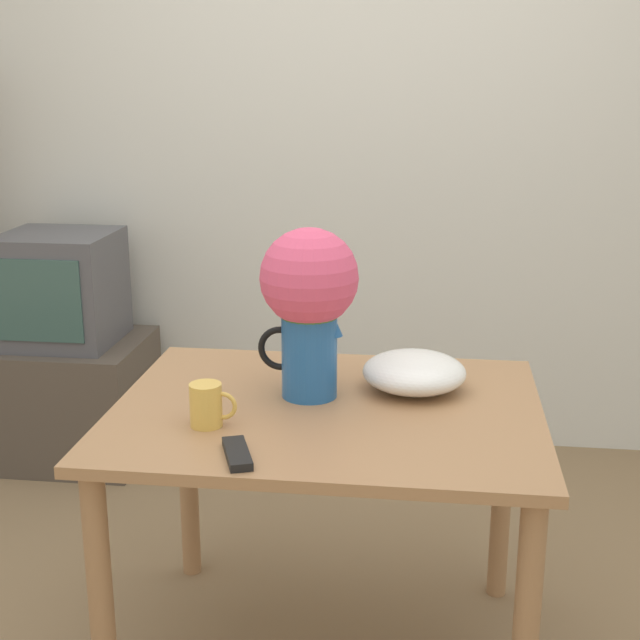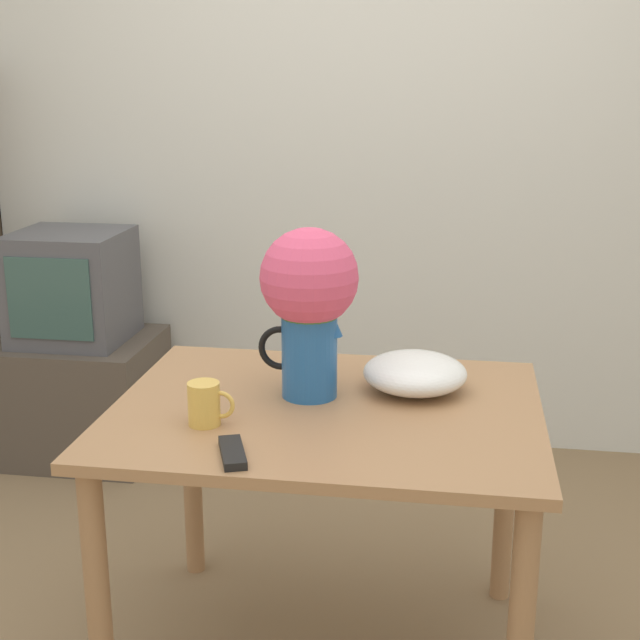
{
  "view_description": "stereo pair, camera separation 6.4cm",
  "coord_description": "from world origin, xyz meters",
  "px_view_note": "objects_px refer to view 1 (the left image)",
  "views": [
    {
      "loc": [
        0.33,
        -2.11,
        1.61
      ],
      "look_at": [
        0.04,
        0.12,
        0.97
      ],
      "focal_mm": 50.0,
      "sensor_mm": 36.0,
      "label": 1
    },
    {
      "loc": [
        0.39,
        -2.1,
        1.61
      ],
      "look_at": [
        0.04,
        0.12,
        0.97
      ],
      "focal_mm": 50.0,
      "sensor_mm": 36.0,
      "label": 2
    }
  ],
  "objects_px": {
    "flower_vase": "(309,296)",
    "tv_set": "(61,288)",
    "coffee_mug": "(207,405)",
    "white_bowl": "(414,372)"
  },
  "relations": [
    {
      "from": "flower_vase",
      "to": "coffee_mug",
      "type": "bearing_deg",
      "value": -132.5
    },
    {
      "from": "flower_vase",
      "to": "white_bowl",
      "type": "height_order",
      "value": "flower_vase"
    },
    {
      "from": "coffee_mug",
      "to": "white_bowl",
      "type": "xyz_separation_m",
      "value": [
        0.5,
        0.32,
        -0.0
      ]
    },
    {
      "from": "flower_vase",
      "to": "tv_set",
      "type": "bearing_deg",
      "value": 136.0
    },
    {
      "from": "coffee_mug",
      "to": "flower_vase",
      "type": "bearing_deg",
      "value": 47.5
    },
    {
      "from": "coffee_mug",
      "to": "tv_set",
      "type": "relative_size",
      "value": 0.26
    },
    {
      "from": "flower_vase",
      "to": "tv_set",
      "type": "height_order",
      "value": "flower_vase"
    },
    {
      "from": "coffee_mug",
      "to": "white_bowl",
      "type": "distance_m",
      "value": 0.59
    },
    {
      "from": "white_bowl",
      "to": "tv_set",
      "type": "relative_size",
      "value": 0.62
    },
    {
      "from": "flower_vase",
      "to": "coffee_mug",
      "type": "xyz_separation_m",
      "value": [
        -0.22,
        -0.24,
        -0.22
      ]
    }
  ]
}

